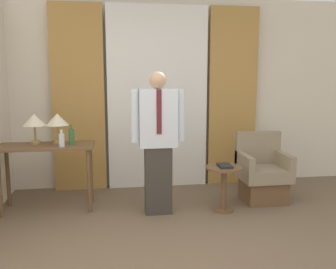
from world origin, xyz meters
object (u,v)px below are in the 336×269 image
(bottle_by_lamp, at_px, (72,137))
(desk, at_px, (46,157))
(table_lamp_right, at_px, (57,121))
(armchair, at_px, (262,175))
(bottle_near_edge, at_px, (62,140))
(book, at_px, (225,166))
(person, at_px, (158,138))
(table_lamp_left, at_px, (34,121))
(side_table, at_px, (224,181))

(bottle_by_lamp, bearing_deg, desk, 173.96)
(table_lamp_right, xyz_separation_m, armchair, (2.57, -0.17, -0.74))
(bottle_near_edge, height_order, armchair, bottle_near_edge)
(desk, relative_size, book, 5.19)
(bottle_near_edge, bearing_deg, desk, 145.44)
(armchair, bearing_deg, person, -169.70)
(bottle_by_lamp, xyz_separation_m, person, (1.00, -0.30, 0.01))
(table_lamp_right, xyz_separation_m, bottle_near_edge, (0.07, -0.23, -0.20))
(person, bearing_deg, table_lamp_right, 160.19)
(table_lamp_left, distance_m, bottle_by_lamp, 0.49)
(bottle_by_lamp, height_order, book, bottle_by_lamp)
(bottle_near_edge, bearing_deg, table_lamp_right, 106.99)
(table_lamp_left, bearing_deg, side_table, -11.96)
(book, bearing_deg, armchair, 27.42)
(table_lamp_right, bearing_deg, person, -19.81)
(bottle_by_lamp, relative_size, book, 1.10)
(armchair, height_order, side_table, armchair)
(table_lamp_right, bearing_deg, table_lamp_left, 180.00)
(table_lamp_right, height_order, bottle_by_lamp, table_lamp_right)
(table_lamp_left, relative_size, side_table, 0.67)
(person, bearing_deg, bottle_by_lamp, 163.23)
(desk, bearing_deg, table_lamp_left, 146.51)
(table_lamp_left, distance_m, table_lamp_right, 0.27)
(desk, distance_m, table_lamp_left, 0.45)
(table_lamp_right, relative_size, side_table, 0.67)
(table_lamp_left, relative_size, book, 1.69)
(book, bearing_deg, table_lamp_right, 166.06)
(desk, height_order, side_table, desk)
(table_lamp_right, height_order, bottle_near_edge, table_lamp_right)
(armchair, bearing_deg, book, -152.58)
(armchair, bearing_deg, bottle_near_edge, -178.63)
(armchair, height_order, book, armchair)
(table_lamp_left, xyz_separation_m, book, (2.23, -0.49, -0.51))
(table_lamp_left, bearing_deg, desk, -33.49)
(person, xyz_separation_m, side_table, (0.78, -0.05, -0.53))
(table_lamp_left, distance_m, side_table, 2.38)
(person, xyz_separation_m, book, (0.79, -0.06, -0.34))
(bottle_by_lamp, xyz_separation_m, armchair, (2.40, -0.05, -0.56))
(desk, distance_m, table_lamp_right, 0.45)
(bottle_by_lamp, distance_m, person, 1.05)
(side_table, xyz_separation_m, book, (0.00, -0.01, 0.19))
(desk, distance_m, armchair, 2.72)
(table_lamp_right, relative_size, bottle_by_lamp, 1.54)
(bottle_by_lamp, bearing_deg, book, -11.55)
(bottle_near_edge, bearing_deg, bottle_by_lamp, 46.71)
(person, bearing_deg, desk, 165.67)
(table_lamp_left, distance_m, person, 1.51)
(person, distance_m, armchair, 1.53)
(person, height_order, side_table, person)
(bottle_near_edge, height_order, book, bottle_near_edge)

